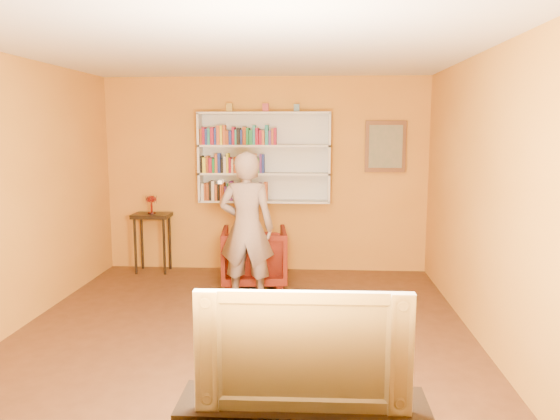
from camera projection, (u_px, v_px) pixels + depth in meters
The scene contains 15 objects.
room_shell at pixel (241, 231), 5.21m from camera, with size 5.30×5.80×2.88m.
bookshelf at pixel (265, 158), 7.50m from camera, with size 1.80×0.29×1.23m.
books_row_lower at pixel (234, 192), 7.49m from camera, with size 0.91×0.19×0.27m.
books_row_middle at pixel (233, 164), 7.44m from camera, with size 0.87×0.19×0.27m.
books_row_upper at pixel (239, 136), 7.38m from camera, with size 1.03×0.19×0.27m.
ornament_left at pixel (230, 108), 7.38m from camera, with size 0.08×0.08×0.11m, color #A7852F.
ornament_centre at pixel (266, 108), 7.35m from camera, with size 0.08×0.08×0.11m, color #A8383E.
ornament_right at pixel (297, 108), 7.32m from camera, with size 0.07×0.07×0.10m, color slate.
framed_painting at pixel (385, 146), 7.42m from camera, with size 0.55×0.05×0.70m.
console_table at pixel (152, 224), 7.58m from camera, with size 0.50×0.39×0.83m.
ruby_lustre at pixel (151, 201), 7.53m from camera, with size 0.15×0.15×0.25m.
armchair at pixel (254, 257), 6.94m from camera, with size 0.80×0.83×0.75m, color #4A0A05.
person at pixel (247, 228), 6.21m from camera, with size 0.63×0.42×1.74m, color #766156.
game_remote at pixel (221, 182), 5.75m from camera, with size 0.04×0.15×0.04m, color white.
television at pixel (303, 344), 2.98m from camera, with size 1.15×0.15×0.66m, color black.
Camera 1 is at (0.70, -5.09, 1.98)m, focal length 35.00 mm.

